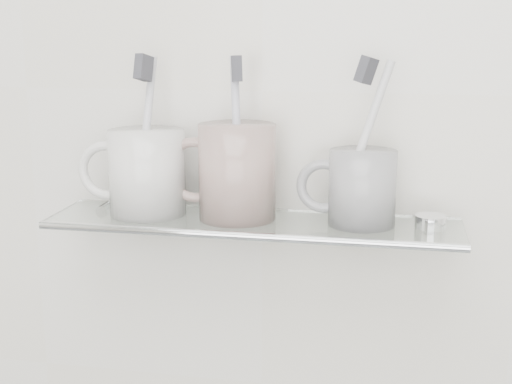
% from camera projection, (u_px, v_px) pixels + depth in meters
% --- Properties ---
extents(wall_back, '(2.50, 0.00, 2.50)m').
position_uv_depth(wall_back, '(262.00, 91.00, 0.89)').
color(wall_back, silver).
rests_on(wall_back, ground).
extents(shelf_glass, '(0.50, 0.12, 0.01)m').
position_uv_depth(shelf_glass, '(253.00, 223.00, 0.87)').
color(shelf_glass, silver).
rests_on(shelf_glass, wall_back).
extents(shelf_rail, '(0.50, 0.01, 0.01)m').
position_uv_depth(shelf_rail, '(243.00, 236.00, 0.81)').
color(shelf_rail, silver).
rests_on(shelf_rail, shelf_glass).
extents(bracket_left, '(0.02, 0.03, 0.02)m').
position_uv_depth(bracket_left, '(106.00, 214.00, 0.95)').
color(bracket_left, silver).
rests_on(bracket_left, wall_back).
extents(bracket_right, '(0.02, 0.03, 0.02)m').
position_uv_depth(bracket_right, '(428.00, 230.00, 0.87)').
color(bracket_right, silver).
rests_on(bracket_right, wall_back).
extents(mug_left, '(0.11, 0.11, 0.11)m').
position_uv_depth(mug_left, '(147.00, 172.00, 0.88)').
color(mug_left, silver).
rests_on(mug_left, shelf_glass).
extents(mug_left_handle, '(0.08, 0.01, 0.08)m').
position_uv_depth(mug_left_handle, '(107.00, 171.00, 0.89)').
color(mug_left_handle, silver).
rests_on(mug_left_handle, mug_left).
extents(toothbrush_left, '(0.02, 0.06, 0.19)m').
position_uv_depth(toothbrush_left, '(146.00, 134.00, 0.87)').
color(toothbrush_left, '#B8B7C0').
rests_on(toothbrush_left, mug_left).
extents(bristles_left, '(0.02, 0.03, 0.04)m').
position_uv_depth(bristles_left, '(144.00, 68.00, 0.85)').
color(bristles_left, '#34343A').
rests_on(bristles_left, toothbrush_left).
extents(mug_center, '(0.12, 0.12, 0.12)m').
position_uv_depth(mug_center, '(237.00, 172.00, 0.86)').
color(mug_center, beige).
rests_on(mug_center, shelf_glass).
extents(mug_center_handle, '(0.08, 0.01, 0.08)m').
position_uv_depth(mug_center_handle, '(195.00, 170.00, 0.87)').
color(mug_center_handle, beige).
rests_on(mug_center_handle, mug_center).
extents(toothbrush_center, '(0.02, 0.03, 0.19)m').
position_uv_depth(toothbrush_center, '(237.00, 136.00, 0.85)').
color(toothbrush_center, '#AEB2CB').
rests_on(toothbrush_center, mug_center).
extents(bristles_center, '(0.02, 0.03, 0.03)m').
position_uv_depth(bristles_center, '(237.00, 69.00, 0.83)').
color(bristles_center, '#34343A').
rests_on(bristles_center, toothbrush_center).
extents(mug_right, '(0.10, 0.10, 0.09)m').
position_uv_depth(mug_right, '(362.00, 188.00, 0.84)').
color(mug_right, silver).
rests_on(mug_right, shelf_glass).
extents(mug_right_handle, '(0.07, 0.01, 0.07)m').
position_uv_depth(mug_right_handle, '(324.00, 186.00, 0.84)').
color(mug_right_handle, silver).
rests_on(mug_right_handle, mug_right).
extents(toothbrush_right, '(0.07, 0.02, 0.19)m').
position_uv_depth(toothbrush_right, '(364.00, 140.00, 0.82)').
color(toothbrush_right, silver).
rests_on(toothbrush_right, mug_right).
extents(bristles_right, '(0.03, 0.03, 0.04)m').
position_uv_depth(bristles_right, '(366.00, 70.00, 0.80)').
color(bristles_right, '#34343A').
rests_on(bristles_right, toothbrush_right).
extents(chrome_cap, '(0.04, 0.04, 0.02)m').
position_uv_depth(chrome_cap, '(430.00, 222.00, 0.83)').
color(chrome_cap, silver).
rests_on(chrome_cap, shelf_glass).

